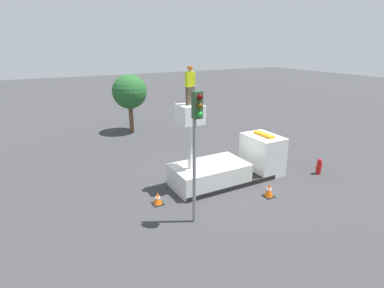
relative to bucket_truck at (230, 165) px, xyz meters
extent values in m
plane|color=#38383A|center=(-0.52, 0.00, -0.88)|extent=(120.00, 120.00, 0.00)
cube|color=black|center=(-0.52, 0.00, -0.76)|extent=(5.52, 2.33, 0.24)
cube|color=silver|center=(-1.33, 0.00, -0.29)|extent=(3.91, 2.27, 1.16)
cube|color=silver|center=(2.24, 0.00, 0.22)|extent=(1.62, 2.27, 2.20)
cube|color=black|center=(3.06, 0.00, 0.66)|extent=(0.03, 1.93, 0.88)
cube|color=orange|center=(2.24, 0.00, 1.39)|extent=(0.36, 1.36, 0.14)
cylinder|color=silver|center=(-2.46, 0.00, 1.51)|extent=(0.22, 0.22, 2.44)
cube|color=white|center=(-2.46, 0.00, 3.08)|extent=(1.09, 1.09, 0.90)
cube|color=brown|center=(-2.46, 0.00, 3.95)|extent=(0.34, 0.26, 0.84)
cube|color=#D1E519|center=(-2.46, 0.00, 4.70)|extent=(0.40, 0.26, 0.66)
sphere|color=tan|center=(-2.46, 0.00, 5.14)|extent=(0.23, 0.23, 0.23)
cylinder|color=orange|center=(-2.46, 0.00, 5.23)|extent=(0.26, 0.26, 0.09)
cylinder|color=gray|center=(-3.69, -2.63, 1.95)|extent=(0.14, 0.14, 5.66)
cube|color=#2D512D|center=(-3.69, -2.84, 4.13)|extent=(0.34, 0.28, 1.00)
sphere|color=#490707|center=(-3.69, -3.03, 4.44)|extent=(0.22, 0.22, 0.22)
sphere|color=#503C07|center=(-3.69, -3.03, 4.13)|extent=(0.22, 0.22, 0.22)
sphere|color=green|center=(-3.69, -3.03, 3.82)|extent=(0.22, 0.22, 0.22)
cylinder|color=red|center=(4.91, -1.82, -0.50)|extent=(0.28, 0.28, 0.75)
sphere|color=red|center=(4.91, -1.82, -0.06)|extent=(0.24, 0.24, 0.24)
cylinder|color=red|center=(4.71, -1.82, -0.43)|extent=(0.12, 0.11, 0.11)
cylinder|color=red|center=(5.11, -1.82, -0.43)|extent=(0.12, 0.11, 0.11)
cube|color=black|center=(-4.48, -0.56, -0.86)|extent=(0.52, 0.52, 0.03)
cone|color=orange|center=(-4.48, -0.56, -0.58)|extent=(0.43, 0.43, 0.60)
cylinder|color=white|center=(-4.48, -0.56, -0.55)|extent=(0.22, 0.22, 0.08)
cube|color=black|center=(0.56, -2.50, -0.86)|extent=(0.51, 0.51, 0.03)
cone|color=orange|center=(0.56, -2.50, -0.52)|extent=(0.43, 0.43, 0.71)
cylinder|color=white|center=(0.56, -2.50, -0.48)|extent=(0.22, 0.22, 0.10)
cylinder|color=brown|center=(-1.80, 11.61, 0.34)|extent=(0.36, 0.36, 2.44)
sphere|color=#235B28|center=(-1.80, 11.61, 2.54)|extent=(2.79, 2.79, 2.79)
camera|label=1|loc=(-9.00, -12.17, 6.27)|focal=28.00mm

